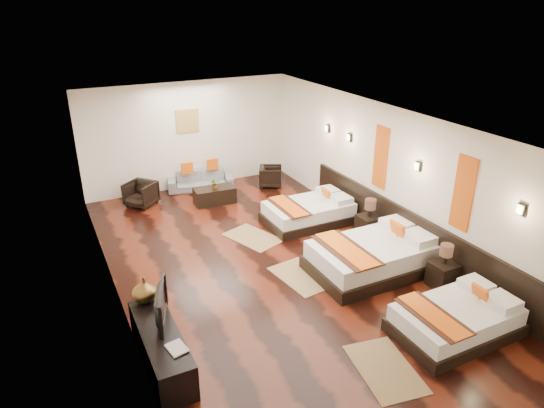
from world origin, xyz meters
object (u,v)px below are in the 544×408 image
bed_far (309,212)px  nightstand_a (443,272)px  bed_mid (374,256)px  armchair_left (141,194)px  nightstand_b (369,224)px  coffee_table (215,195)px  tv (156,305)px  table_plant (215,184)px  tv_console (161,348)px  book (169,352)px  armchair_right (271,176)px  sofa (201,180)px  figurine (144,290)px  bed_near (457,319)px

bed_far → nightstand_a: bearing=-77.3°
bed_mid → armchair_left: size_ratio=3.46×
nightstand_b → coffee_table: size_ratio=0.87×
nightstand_a → tv: tv is taller
armchair_left → table_plant: 1.83m
bed_mid → tv_console: (-4.20, -0.72, -0.03)m
book → tv: bearing=86.2°
armchair_right → coffee_table: (-1.77, -0.42, -0.08)m
nightstand_a → nightstand_b: size_ratio=0.96×
bed_far → sofa: (-1.54, 3.07, -0.01)m
tv_console → tv: bearing=79.4°
nightstand_a → tv: size_ratio=0.95×
nightstand_b → tv_console: (-4.95, -1.86, -0.03)m
tv_console → tv: (0.05, 0.27, 0.53)m
armchair_right → figurine: bearing=164.4°
armchair_left → armchair_right: size_ratio=1.11×
figurine → tv: bearing=-84.7°
nightstand_a → coffee_table: nightstand_a is taller
bed_far → nightstand_a: nightstand_a is taller
tv_console → armchair_right: armchair_right is taller
bed_mid → armchair_right: size_ratio=3.83×
armchair_left → sofa: bearing=62.8°
sofa → table_plant: table_plant is taller
nightstand_b → tv_console: 5.28m
nightstand_a → nightstand_b: (0.00, 2.14, 0.01)m
table_plant → bed_mid: bearing=-70.4°
armchair_right → coffee_table: bearing=131.1°
bed_far → table_plant: (-1.53, 1.97, 0.27)m
nightstand_a → table_plant: bearing=113.2°
coffee_table → nightstand_b: bearing=-54.6°
nightstand_a → tv_console: 4.95m
bed_far → tv: bearing=-146.0°
bed_near → tv_console: (-4.19, 1.33, 0.03)m
figurine → armchair_left: (0.99, 4.92, -0.44)m
book → coffee_table: book is taller
tv → sofa: size_ratio=0.51×
figurine → coffee_table: bearing=58.1°
nightstand_b → coffee_table: bearing=125.4°
armchair_left → nightstand_a: bearing=-7.2°
bed_far → coffee_table: 2.53m
bed_mid → nightstand_b: 1.37m
armchair_left → bed_near: bearing=-16.1°
tv → coffee_table: tv is taller
coffee_table → bed_near: bearing=-76.5°
bed_far → table_plant: 2.50m
bed_near → book: size_ratio=6.25×
table_plant → nightstand_a: bearing=-66.8°
bed_mid → bed_far: bearing=90.1°
tv_console → tv: 0.59m
book → coffee_table: 6.17m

